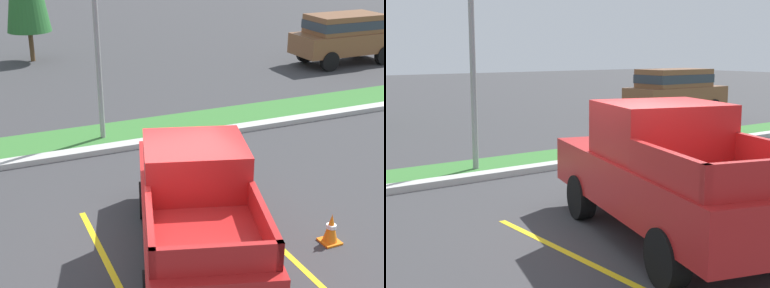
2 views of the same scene
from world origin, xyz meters
TOP-DOWN VIEW (x-y plane):
  - ground_plane at (0.00, 0.00)m, footprint 120.00×120.00m
  - parking_line_near at (-1.36, -0.47)m, footprint 0.12×4.80m
  - parking_line_far at (1.74, -0.47)m, footprint 0.12×4.80m
  - curb_strip at (0.00, 5.00)m, footprint 56.00×0.40m
  - grass_median at (0.00, 6.10)m, footprint 56.00×1.80m
  - pickup_truck_main at (0.21, -0.42)m, footprint 3.35×5.54m
  - suv_distant at (11.91, 10.59)m, footprint 4.62×1.99m
  - street_light at (0.14, 5.74)m, footprint 0.24×1.49m

SIDE VIEW (x-z plane):
  - ground_plane at x=0.00m, z-range 0.00..0.00m
  - parking_line_near at x=-1.36m, z-range 0.00..0.01m
  - parking_line_far at x=1.74m, z-range 0.00..0.01m
  - grass_median at x=0.00m, z-range 0.00..0.06m
  - curb_strip at x=0.00m, z-range 0.00..0.15m
  - pickup_truck_main at x=0.21m, z-range -0.01..2.09m
  - suv_distant at x=11.91m, z-range 0.19..2.29m
  - street_light at x=0.14m, z-range 0.55..7.25m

